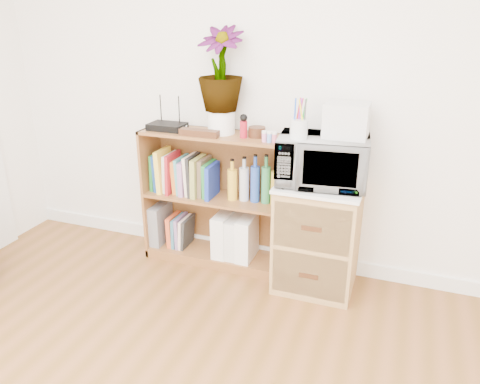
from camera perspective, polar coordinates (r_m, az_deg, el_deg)
The scene contains 21 objects.
skirting_board at distance 3.47m, azimuth 3.29°, elevation -7.35°, with size 4.00×0.02×0.10m, color white.
bookshelf at distance 3.27m, azimuth -3.14°, elevation -0.91°, with size 1.00×0.30×0.95m, color brown.
wicker_unit at distance 3.06m, azimuth 9.42°, elevation -5.42°, with size 0.50×0.45×0.70m, color #9E7542.
microwave at distance 2.86m, azimuth 10.01°, elevation 3.78°, with size 0.53×0.36×0.29m, color white.
pen_cup at distance 2.74m, azimuth 7.18°, elevation 7.62°, with size 0.10×0.10×0.11m, color silver.
small_appliance at distance 2.82m, azimuth 12.87°, elevation 8.54°, with size 0.25×0.21×0.20m, color silver.
router at distance 3.24m, azimuth -8.86°, elevation 7.90°, with size 0.24×0.17×0.04m, color black.
white_bowl at distance 3.20m, azimuth -7.72°, elevation 7.66°, with size 0.13×0.13×0.03m, color white.
plant_pot at distance 3.10m, azimuth -2.29°, elevation 8.55°, with size 0.18×0.18×0.15m, color white.
potted_plant at distance 3.04m, azimuth -2.38°, elevation 14.75°, with size 0.29×0.29×0.52m, color #2D712F.
trinket_box at distance 3.05m, azimuth -5.00°, elevation 7.19°, with size 0.26×0.07×0.04m, color #341E0E.
kokeshi_doll at distance 2.99m, azimuth 0.44°, elevation 7.63°, with size 0.05×0.05×0.11m, color maroon.
wooden_bowl at distance 3.02m, azimuth 2.07°, elevation 7.33°, with size 0.11×0.11×0.06m, color #391E0F.
paint_jars at distance 2.89m, azimuth 3.60°, elevation 6.63°, with size 0.12×0.04×0.06m, color pink.
file_box at distance 3.56m, azimuth -9.69°, elevation -3.74°, with size 0.09×0.24×0.30m, color slate.
magazine_holder_left at distance 3.34m, azimuth -2.04°, elevation -5.10°, with size 0.10×0.25×0.31m, color white.
magazine_holder_mid at distance 3.32m, azimuth -0.59°, elevation -5.50°, with size 0.09×0.23×0.29m, color silver.
magazine_holder_right at distance 3.29m, azimuth 0.88°, elevation -5.60°, with size 0.10×0.25×0.31m, color white.
cookbooks at distance 3.31m, azimuth -6.87°, elevation 2.15°, with size 0.48×0.20×0.31m.
liquor_bottles at distance 3.11m, azimuth 1.88°, elevation 1.36°, with size 0.37×0.07×0.32m.
lower_books at distance 3.50m, azimuth -7.27°, elevation -4.70°, with size 0.16×0.19×0.23m.
Camera 1 is at (0.86, -0.67, 1.72)m, focal length 35.00 mm.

